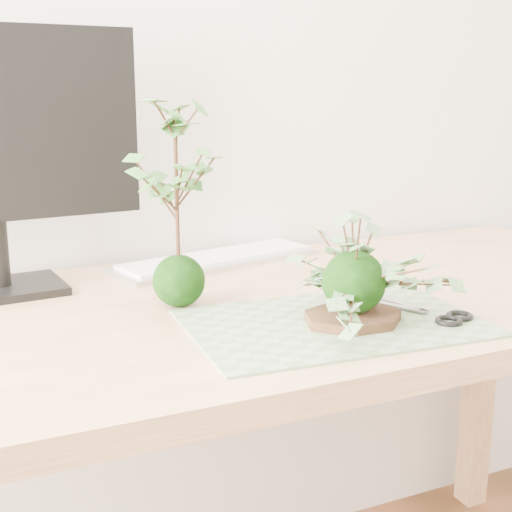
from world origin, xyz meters
The scene contains 7 objects.
desk centered at (0.07, 1.23, 0.65)m, with size 1.60×0.70×0.74m.
cutting_mat centered at (0.10, 1.07, 0.74)m, with size 0.44×0.29×0.00m, color #5F8054.
stone_dish centered at (0.12, 1.06, 0.75)m, with size 0.16×0.16×0.01m, color black.
ivy_kokedama centered at (0.12, 1.06, 0.85)m, with size 0.30×0.30×0.19m.
maple_kokedama centered at (-0.09, 1.25, 0.99)m, with size 0.24×0.24×0.36m.
keyboard centered at (0.08, 1.50, 0.75)m, with size 0.46×0.23×0.02m.
scissors centered at (0.25, 1.02, 0.75)m, with size 0.09×0.17×0.01m.
Camera 1 is at (-0.43, 0.19, 1.09)m, focal length 50.00 mm.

